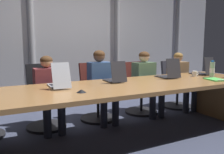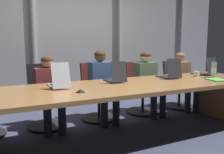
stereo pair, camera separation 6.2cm
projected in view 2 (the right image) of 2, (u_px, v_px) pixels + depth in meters
name	position (u px, v px, depth m)	size (l,w,h in m)	color
ground_plane	(126.00, 137.00, 3.31)	(14.50, 14.50, 0.00)	#383D51
conference_table	(127.00, 94.00, 3.23)	(4.17, 1.18, 0.74)	olive
curtain_backdrop	(78.00, 42.00, 4.92)	(7.25, 0.16, 2.61)	#B2B2B7
laptop_left_mid	(59.00, 82.00, 3.01)	(0.24, 0.47, 0.32)	#A8ADB7
laptop_center	(115.00, 78.00, 3.41)	(0.25, 0.40, 0.30)	#2D2D33
laptop_right_mid	(169.00, 74.00, 3.79)	(0.28, 0.41, 0.31)	#2D2D33
laptop_right_end	(205.00, 71.00, 4.19)	(0.27, 0.39, 0.31)	#2D2D33
office_chair_left_mid	(46.00, 104.00, 3.71)	(0.60, 0.60, 0.97)	black
office_chair_center	(97.00, 98.00, 4.09)	(0.60, 0.60, 0.95)	#511E19
office_chair_right_mid	(141.00, 94.00, 4.48)	(0.60, 0.60, 0.94)	#511E19
office_chair_right_end	(177.00, 90.00, 4.87)	(0.60, 0.61, 0.93)	#2D2D38
person_left_mid	(50.00, 89.00, 3.54)	(0.39, 0.55, 1.10)	brown
person_center	(103.00, 82.00, 3.92)	(0.37, 0.55, 1.17)	#335184
person_right_mid	(148.00, 79.00, 4.32)	(0.43, 0.56, 1.14)	#4C6B4C
person_right_end	(182.00, 78.00, 4.67)	(0.40, 0.56, 1.10)	olive
water_bottle_secondary	(214.00, 70.00, 3.84)	(0.08, 0.08, 0.27)	#ADD1B2
coffee_mug_near	(196.00, 74.00, 3.96)	(0.13, 0.08, 0.09)	white
conference_mic_left_side	(80.00, 91.00, 2.69)	(0.11, 0.11, 0.04)	black
spiral_notepad	(217.00, 80.00, 3.57)	(0.28, 0.35, 0.03)	#4CB74C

